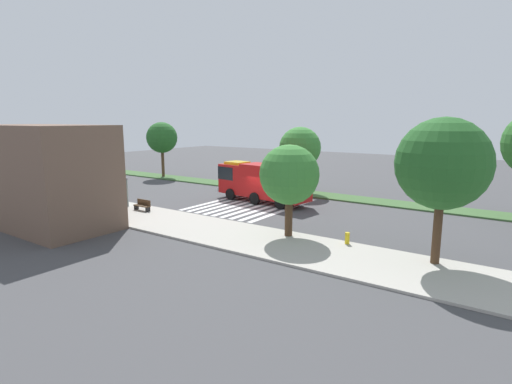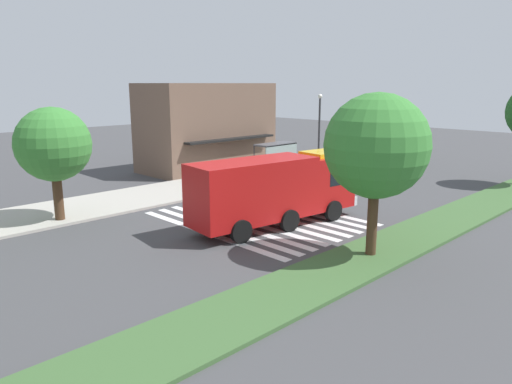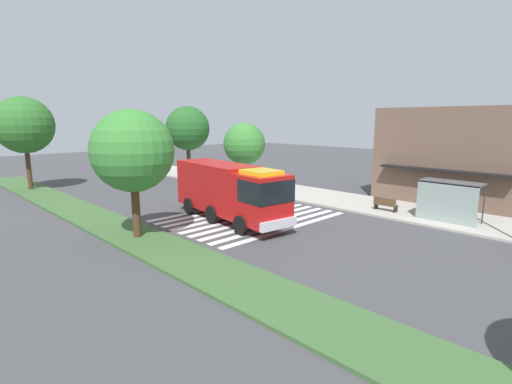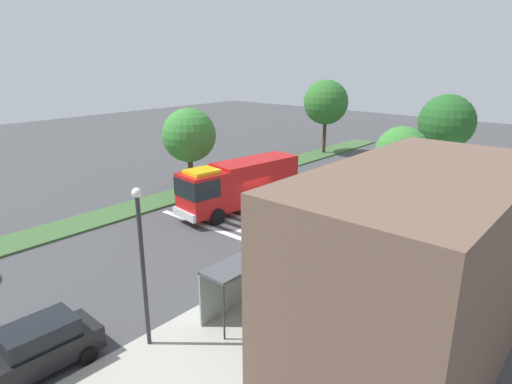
{
  "view_description": "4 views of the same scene",
  "coord_description": "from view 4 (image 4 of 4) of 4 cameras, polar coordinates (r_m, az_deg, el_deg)",
  "views": [
    {
      "loc": [
        -20.0,
        28.75,
        7.54
      ],
      "look_at": [
        -0.11,
        0.25,
        1.26
      ],
      "focal_mm": 28.12,
      "sensor_mm": 36.0,
      "label": 1
    },
    {
      "loc": [
        -17.06,
        -17.71,
        7.15
      ],
      "look_at": [
        0.55,
        0.21,
        1.46
      ],
      "focal_mm": 33.6,
      "sensor_mm": 36.0,
      "label": 2
    },
    {
      "loc": [
        18.32,
        -16.73,
        6.3
      ],
      "look_at": [
        -0.4,
        1.63,
        1.33
      ],
      "focal_mm": 26.87,
      "sensor_mm": 36.0,
      "label": 3
    },
    {
      "loc": [
        21.95,
        18.89,
        10.57
      ],
      "look_at": [
        0.45,
        0.14,
        1.71
      ],
      "focal_mm": 30.39,
      "sensor_mm": 36.0,
      "label": 4
    }
  ],
  "objects": [
    {
      "name": "ground_plane",
      "position": [
        30.83,
        0.34,
        -2.8
      ],
      "size": [
        120.0,
        120.0,
        0.0
      ],
      "primitive_type": "plane",
      "color": "#424244"
    },
    {
      "name": "sidewalk",
      "position": [
        26.37,
        14.98,
        -6.84
      ],
      "size": [
        60.0,
        5.54,
        0.14
      ],
      "primitive_type": "cube",
      "color": "#ADA89E",
      "rests_on": "ground_plane"
    },
    {
      "name": "median_strip",
      "position": [
        35.87,
        -8.72,
        0.03
      ],
      "size": [
        60.0,
        3.0,
        0.14
      ],
      "primitive_type": "cube",
      "color": "#3D6033",
      "rests_on": "ground_plane"
    },
    {
      "name": "crosswalk",
      "position": [
        30.43,
        -0.35,
        -3.06
      ],
      "size": [
        7.65,
        10.73,
        0.01
      ],
      "color": "silver",
      "rests_on": "ground_plane"
    },
    {
      "name": "fire_truck",
      "position": [
        30.73,
        -2.48,
        1.08
      ],
      "size": [
        9.82,
        3.6,
        3.57
      ],
      "rotation": [
        0.0,
        0.0,
        -0.12
      ],
      "color": "#B71414",
      "rests_on": "ground_plane"
    },
    {
      "name": "parked_car_west",
      "position": [
        49.02,
        23.56,
        4.39
      ],
      "size": [
        4.76,
        2.1,
        1.67
      ],
      "rotation": [
        0.0,
        0.0,
        -0.03
      ],
      "color": "black",
      "rests_on": "ground_plane"
    },
    {
      "name": "parked_car_mid",
      "position": [
        17.71,
        -26.96,
        -17.87
      ],
      "size": [
        4.37,
        2.1,
        1.82
      ],
      "rotation": [
        0.0,
        0.0,
        -0.02
      ],
      "color": "black",
      "rests_on": "ground_plane"
    },
    {
      "name": "bus_stop_shelter",
      "position": [
        18.45,
        -2.65,
        -10.84
      ],
      "size": [
        3.5,
        1.4,
        2.46
      ],
      "color": "#4C4C51",
      "rests_on": "sidewalk"
    },
    {
      "name": "bench_near_shelter",
      "position": [
        21.79,
        4.75,
        -10.07
      ],
      "size": [
        1.6,
        0.5,
        0.9
      ],
      "color": "#4C3823",
      "rests_on": "sidewalk"
    },
    {
      "name": "street_lamp",
      "position": [
        16.15,
        -14.77,
        -8.14
      ],
      "size": [
        0.36,
        0.36,
        6.21
      ],
      "color": "#2D2D30",
      "rests_on": "sidewalk"
    },
    {
      "name": "storefront_building",
      "position": [
        15.82,
        20.05,
        -10.05
      ],
      "size": [
        11.12,
        6.36,
        7.2
      ],
      "color": "brown",
      "rests_on": "ground_plane"
    },
    {
      "name": "sidewalk_tree_far_west",
      "position": [
        40.34,
        23.79,
        8.38
      ],
      "size": [
        4.66,
        4.66,
        7.57
      ],
      "color": "#47301E",
      "rests_on": "sidewalk"
    },
    {
      "name": "sidewalk_tree_west",
      "position": [
        32.3,
        18.61,
        4.79
      ],
      "size": [
        3.81,
        3.81,
        5.89
      ],
      "color": "#47301E",
      "rests_on": "sidewalk"
    },
    {
      "name": "median_tree_far_west",
      "position": [
        49.88,
        9.18,
        11.57
      ],
      "size": [
        4.95,
        4.95,
        8.17
      ],
      "color": "#47301E",
      "rests_on": "median_strip"
    },
    {
      "name": "median_tree_west",
      "position": [
        34.93,
        -8.8,
        7.37
      ],
      "size": [
        4.26,
        4.26,
        6.71
      ],
      "color": "#47301E",
      "rests_on": "median_strip"
    },
    {
      "name": "fire_hydrant",
      "position": [
        36.79,
        19.7,
        0.32
      ],
      "size": [
        0.28,
        0.28,
        0.7
      ],
      "primitive_type": "cylinder",
      "color": "gold",
      "rests_on": "sidewalk"
    }
  ]
}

